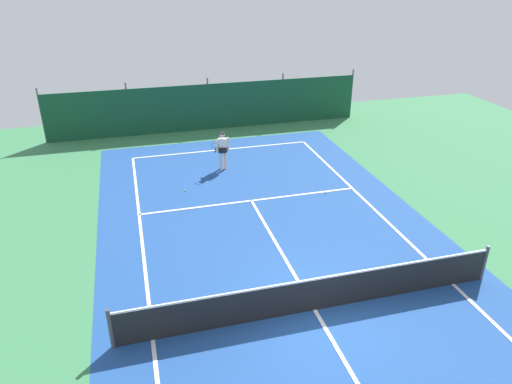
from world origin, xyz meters
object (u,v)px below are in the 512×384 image
(tennis_ball_near_player, at_px, (326,193))
(tennis_ball_midcourt, at_px, (185,191))
(tennis_player, at_px, (222,148))
(tennis_net, at_px, (316,294))

(tennis_ball_near_player, relative_size, tennis_ball_midcourt, 1.00)
(tennis_player, bearing_deg, tennis_ball_near_player, 148.48)
(tennis_player, relative_size, tennis_ball_midcourt, 24.85)
(tennis_net, height_order, tennis_ball_near_player, tennis_net)
(tennis_ball_midcourt, bearing_deg, tennis_ball_near_player, -17.46)
(tennis_net, relative_size, tennis_ball_near_player, 153.33)
(tennis_net, distance_m, tennis_player, 9.66)
(tennis_net, xyz_separation_m, tennis_player, (-0.41, 9.64, 0.45))
(tennis_player, height_order, tennis_ball_midcourt, tennis_player)
(tennis_net, xyz_separation_m, tennis_ball_near_player, (2.92, 6.24, -0.48))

